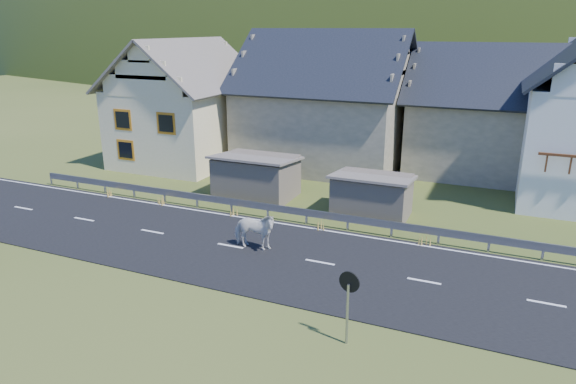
% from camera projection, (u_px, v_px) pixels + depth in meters
% --- Properties ---
extents(ground, '(160.00, 160.00, 0.00)m').
position_uv_depth(ground, '(230.00, 247.00, 21.57)').
color(ground, '#344517').
rests_on(ground, ground).
extents(road, '(60.00, 7.00, 0.04)m').
position_uv_depth(road, '(230.00, 246.00, 21.56)').
color(road, black).
rests_on(road, ground).
extents(lane_markings, '(60.00, 6.60, 0.01)m').
position_uv_depth(lane_markings, '(230.00, 246.00, 21.55)').
color(lane_markings, silver).
rests_on(lane_markings, road).
extents(guardrail, '(28.10, 0.09, 0.75)m').
position_uv_depth(guardrail, '(268.00, 207.00, 24.62)').
color(guardrail, '#93969B').
rests_on(guardrail, ground).
extents(shed_left, '(4.30, 3.30, 2.40)m').
position_uv_depth(shed_left, '(256.00, 177.00, 27.67)').
color(shed_left, '#716556').
rests_on(shed_left, ground).
extents(shed_right, '(3.80, 2.90, 2.20)m').
position_uv_depth(shed_right, '(372.00, 196.00, 24.83)').
color(shed_right, '#716556').
rests_on(shed_right, ground).
extents(house_cream, '(7.80, 9.80, 8.30)m').
position_uv_depth(house_cream, '(185.00, 97.00, 34.48)').
color(house_cream, beige).
rests_on(house_cream, ground).
extents(house_stone_a, '(10.80, 9.80, 8.90)m').
position_uv_depth(house_stone_a, '(327.00, 94.00, 33.65)').
color(house_stone_a, tan).
rests_on(house_stone_a, ground).
extents(house_stone_b, '(9.80, 8.80, 8.10)m').
position_uv_depth(house_stone_b, '(490.00, 105.00, 31.78)').
color(house_stone_b, tan).
rests_on(house_stone_b, ground).
extents(mountain, '(440.00, 280.00, 260.00)m').
position_uv_depth(mountain, '(492.00, 112.00, 183.38)').
color(mountain, '#223612').
rests_on(mountain, ground).
extents(conifer_patch, '(76.00, 50.00, 28.00)m').
position_uv_depth(conifer_patch, '(251.00, 38.00, 136.60)').
color(conifer_patch, black).
rests_on(conifer_patch, ground).
extents(horse, '(1.00, 1.98, 1.63)m').
position_uv_depth(horse, '(254.00, 231.00, 21.02)').
color(horse, silver).
rests_on(horse, road).
extents(traffic_mirror, '(0.63, 0.22, 2.28)m').
position_uv_depth(traffic_mirror, '(349.00, 291.00, 14.52)').
color(traffic_mirror, '#93969B').
rests_on(traffic_mirror, ground).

